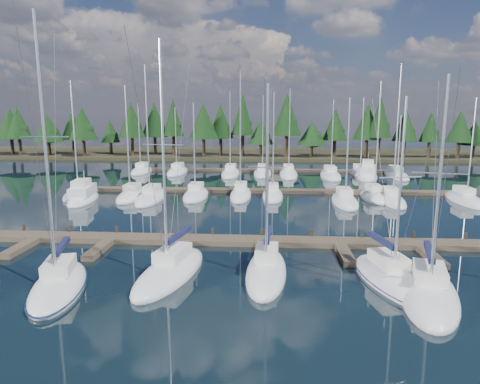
# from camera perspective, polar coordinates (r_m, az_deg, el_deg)

# --- Properties ---
(ground) EXTENTS (260.00, 260.00, 0.00)m
(ground) POSITION_cam_1_polar(r_m,az_deg,el_deg) (45.58, 3.16, -2.35)
(ground) COLOR black
(ground) RESTS_ON ground
(far_shore) EXTENTS (220.00, 30.00, 0.60)m
(far_shore) POSITION_cam_1_polar(r_m,az_deg,el_deg) (104.89, 3.61, 5.15)
(far_shore) COLOR #2E2B19
(far_shore) RESTS_ON ground
(main_dock) EXTENTS (44.00, 6.13, 0.90)m
(main_dock) POSITION_cam_1_polar(r_m,az_deg,el_deg) (33.31, 2.87, -6.86)
(main_dock) COLOR brown
(main_dock) RESTS_ON ground
(back_docks) EXTENTS (50.00, 21.80, 0.40)m
(back_docks) POSITION_cam_1_polar(r_m,az_deg,el_deg) (64.78, 3.40, 1.69)
(back_docks) COLOR brown
(back_docks) RESTS_ON ground
(front_sailboat_1) EXTENTS (4.69, 8.51, 16.14)m
(front_sailboat_1) POSITION_cam_1_polar(r_m,az_deg,el_deg) (27.46, -23.01, -11.37)
(front_sailboat_1) COLOR silver
(front_sailboat_1) RESTS_ON ground
(front_sailboat_2) EXTENTS (4.50, 9.37, 15.08)m
(front_sailboat_2) POSITION_cam_1_polar(r_m,az_deg,el_deg) (27.85, -9.25, -10.36)
(front_sailboat_2) COLOR silver
(front_sailboat_2) RESTS_ON ground
(front_sailboat_3) EXTENTS (2.91, 8.63, 12.62)m
(front_sailboat_3) POSITION_cam_1_polar(r_m,az_deg,el_deg) (27.62, 3.53, -10.43)
(front_sailboat_3) COLOR silver
(front_sailboat_3) RESTS_ON ground
(front_sailboat_4) EXTENTS (4.67, 8.81, 11.86)m
(front_sailboat_4) POSITION_cam_1_polar(r_m,az_deg,el_deg) (27.97, 19.39, -10.79)
(front_sailboat_4) COLOR silver
(front_sailboat_4) RESTS_ON ground
(front_sailboat_5) EXTENTS (5.21, 9.25, 12.86)m
(front_sailboat_5) POSITION_cam_1_polar(r_m,az_deg,el_deg) (26.53, 23.86, -12.28)
(front_sailboat_5) COLOR silver
(front_sailboat_5) RESTS_ON ground
(back_sailboat_rows) EXTENTS (48.41, 31.93, 16.17)m
(back_sailboat_rows) POSITION_cam_1_polar(r_m,az_deg,el_deg) (60.92, 3.89, 1.18)
(back_sailboat_rows) COLOR silver
(back_sailboat_rows) RESTS_ON ground
(motor_yacht_left) EXTENTS (3.90, 8.68, 4.18)m
(motor_yacht_left) POSITION_cam_1_polar(r_m,az_deg,el_deg) (53.18, -20.19, -0.61)
(motor_yacht_left) COLOR silver
(motor_yacht_left) RESTS_ON ground
(motor_yacht_right) EXTENTS (5.04, 9.73, 4.64)m
(motor_yacht_right) POSITION_cam_1_polar(r_m,az_deg,el_deg) (70.49, 16.62, 2.24)
(motor_yacht_right) COLOR silver
(motor_yacht_right) RESTS_ON ground
(tree_line) EXTENTS (184.42, 11.77, 13.73)m
(tree_line) POSITION_cam_1_polar(r_m,az_deg,el_deg) (94.66, 2.51, 8.89)
(tree_line) COLOR black
(tree_line) RESTS_ON far_shore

